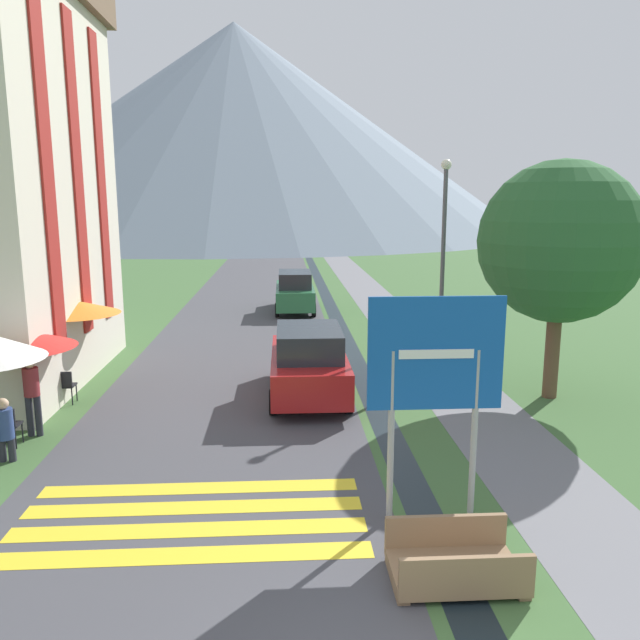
# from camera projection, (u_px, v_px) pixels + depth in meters

# --- Properties ---
(ground_plane) EXTENTS (160.00, 160.00, 0.00)m
(ground_plane) POSITION_uv_depth(u_px,v_px,m) (309.00, 322.00, 25.68)
(ground_plane) COLOR #3D6033
(road) EXTENTS (6.40, 60.00, 0.01)m
(road) POSITION_uv_depth(u_px,v_px,m) (257.00, 288.00, 35.33)
(road) COLOR #424247
(road) RESTS_ON ground_plane
(footpath) EXTENTS (2.20, 60.00, 0.01)m
(footpath) POSITION_uv_depth(u_px,v_px,m) (364.00, 287.00, 35.69)
(footpath) COLOR slate
(footpath) RESTS_ON ground_plane
(drainage_channel) EXTENTS (0.60, 60.00, 0.00)m
(drainage_channel) POSITION_uv_depth(u_px,v_px,m) (322.00, 288.00, 35.55)
(drainage_channel) COLOR black
(drainage_channel) RESTS_ON ground_plane
(crosswalk_marking) EXTENTS (5.44, 2.54, 0.01)m
(crosswalk_marking) POSITION_uv_depth(u_px,v_px,m) (192.00, 518.00, 9.82)
(crosswalk_marking) COLOR yellow
(crosswalk_marking) RESTS_ON ground_plane
(mountain_distant) EXTENTS (83.83, 83.83, 29.71)m
(mountain_distant) POSITION_uv_depth(u_px,v_px,m) (236.00, 131.00, 90.80)
(mountain_distant) COLOR gray
(mountain_distant) RESTS_ON ground_plane
(road_sign) EXTENTS (2.07, 0.11, 3.55)m
(road_sign) POSITION_uv_depth(u_px,v_px,m) (435.00, 373.00, 9.41)
(road_sign) COLOR #9E9EA3
(road_sign) RESTS_ON ground_plane
(footbridge) EXTENTS (1.70, 1.10, 0.65)m
(footbridge) POSITION_uv_depth(u_px,v_px,m) (455.00, 564.00, 8.20)
(footbridge) COLOR #846647
(footbridge) RESTS_ON ground_plane
(parked_car_near) EXTENTS (1.96, 4.32, 1.82)m
(parked_car_near) POSITION_uv_depth(u_px,v_px,m) (309.00, 362.00, 15.74)
(parked_car_near) COLOR #A31919
(parked_car_near) RESTS_ON ground_plane
(parked_car_far) EXTENTS (1.75, 4.43, 1.82)m
(parked_car_far) POSITION_uv_depth(u_px,v_px,m) (295.00, 291.00, 27.88)
(parked_car_far) COLOR #28663D
(parked_car_far) RESTS_ON ground_plane
(cafe_chair_near_right) EXTENTS (0.40, 0.40, 0.85)m
(cafe_chair_near_right) POSITION_uv_depth(u_px,v_px,m) (8.00, 423.00, 12.56)
(cafe_chair_near_right) COLOR black
(cafe_chair_near_right) RESTS_ON ground_plane
(cafe_chair_far_left) EXTENTS (0.40, 0.40, 0.85)m
(cafe_chair_far_left) POSITION_uv_depth(u_px,v_px,m) (65.00, 384.00, 15.24)
(cafe_chair_far_left) COLOR black
(cafe_chair_far_left) RESTS_ON ground_plane
(cafe_umbrella_middle_red) EXTENTS (2.45, 2.45, 2.14)m
(cafe_umbrella_middle_red) POSITION_uv_depth(u_px,v_px,m) (19.00, 339.00, 13.78)
(cafe_umbrella_middle_red) COLOR #B7B2A8
(cafe_umbrella_middle_red) RESTS_ON ground_plane
(cafe_umbrella_rear_orange) EXTENTS (2.34, 2.34, 2.32)m
(cafe_umbrella_rear_orange) POSITION_uv_depth(u_px,v_px,m) (75.00, 307.00, 16.56)
(cafe_umbrella_rear_orange) COLOR #B7B2A8
(cafe_umbrella_rear_orange) RESTS_ON ground_plane
(person_seated_near) EXTENTS (0.32, 0.32, 1.26)m
(person_seated_near) POSITION_uv_depth(u_px,v_px,m) (5.00, 427.00, 11.86)
(person_seated_near) COLOR #282833
(person_seated_near) RESTS_ON ground_plane
(person_standing_terrace) EXTENTS (0.32, 0.32, 1.70)m
(person_standing_terrace) POSITION_uv_depth(u_px,v_px,m) (32.00, 391.00, 13.10)
(person_standing_terrace) COLOR #282833
(person_standing_terrace) RESTS_ON ground_plane
(streetlamp) EXTENTS (0.28, 0.28, 6.02)m
(streetlamp) POSITION_uv_depth(u_px,v_px,m) (443.00, 253.00, 17.20)
(streetlamp) COLOR #515156
(streetlamp) RESTS_ON ground_plane
(tree_by_path) EXTENTS (3.96, 3.96, 5.92)m
(tree_by_path) POSITION_uv_depth(u_px,v_px,m) (560.00, 242.00, 15.16)
(tree_by_path) COLOR brown
(tree_by_path) RESTS_ON ground_plane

